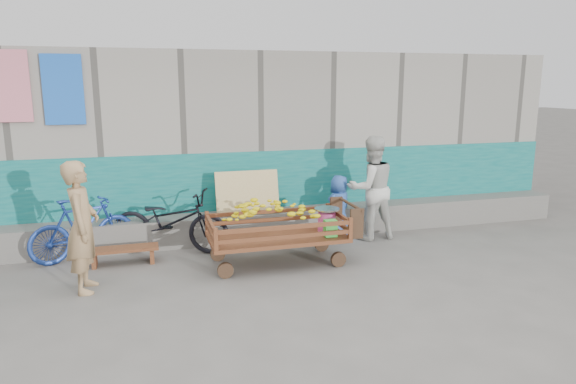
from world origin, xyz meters
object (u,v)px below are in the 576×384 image
object	(u,v)px
banana_cart	(275,223)
bicycle_blue	(83,229)
bench	(123,252)
bicycle_dark	(170,221)
vendor_man	(82,227)
child	(339,207)
woman	(371,188)

from	to	relation	value
banana_cart	bicycle_blue	size ratio (longest dim) A/B	1.37
bench	bicycle_dark	xyz separation A→B (m)	(0.68, 0.38, 0.29)
vendor_man	bicycle_dark	xyz separation A→B (m)	(1.08, 1.22, -0.33)
banana_cart	bicycle_dark	bearing A→B (deg)	144.97
child	bicycle_dark	world-z (taller)	child
woman	child	xyz separation A→B (m)	(-0.47, 0.19, -0.32)
vendor_man	bicycle_blue	bearing A→B (deg)	9.07
vendor_man	woman	xyz separation A→B (m)	(4.25, 1.03, 0.04)
banana_cart	child	bearing A→B (deg)	35.56
banana_cart	bench	size ratio (longest dim) A/B	2.14
banana_cart	woman	world-z (taller)	woman
bench	bicycle_blue	bearing A→B (deg)	144.81
vendor_man	bench	bearing A→B (deg)	-22.83
bench	child	size ratio (longest dim) A/B	0.93
banana_cart	bench	xyz separation A→B (m)	(-2.04, 0.58, -0.42)
child	bicycle_dark	size ratio (longest dim) A/B	0.58
vendor_man	bicycle_blue	size ratio (longest dim) A/B	1.07
bench	banana_cart	bearing A→B (deg)	-15.73
child	bicycle_dark	xyz separation A→B (m)	(-2.69, 0.01, -0.05)
banana_cart	vendor_man	bearing A→B (deg)	-173.74
woman	bench	bearing A→B (deg)	-0.75
child	woman	bearing A→B (deg)	126.10
vendor_man	bicycle_dark	world-z (taller)	vendor_man
bicycle_dark	vendor_man	bearing A→B (deg)	161.99
bicycle_dark	woman	bearing A→B (deg)	-69.99
bicycle_dark	bench	bearing A→B (deg)	142.75
bench	vendor_man	xyz separation A→B (m)	(-0.40, -0.84, 0.63)
child	banana_cart	bearing A→B (deg)	3.32
bench	bicycle_dark	size ratio (longest dim) A/B	0.54
banana_cart	vendor_man	distance (m)	2.47
banana_cart	vendor_man	xyz separation A→B (m)	(-2.45, -0.27, 0.21)
vendor_man	banana_cart	bearing A→B (deg)	-80.96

